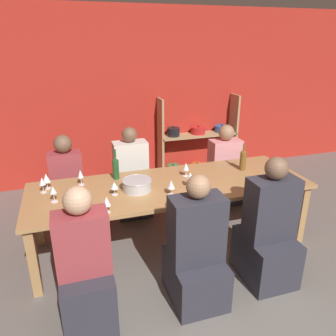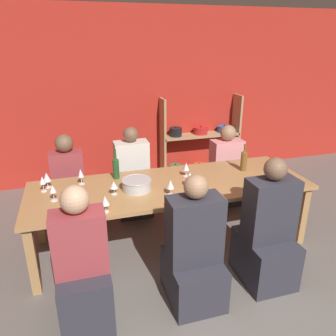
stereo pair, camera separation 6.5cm
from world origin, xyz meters
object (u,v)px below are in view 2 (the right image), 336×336
(wine_glass_empty_f, at_px, (42,181))
(wine_glass_empty_c, at_px, (170,184))
(shelf_unit, at_px, (200,146))
(wine_glass_red_d, at_px, (79,203))
(wine_bottle_green, at_px, (244,160))
(person_near_b, at_px, (83,274))
(wine_glass_empty_a, at_px, (281,165))
(wine_glass_red_b, at_px, (47,177))
(person_near_c, at_px, (194,257))
(wine_glass_white_a, at_px, (186,167))
(wine_glass_empty_e, at_px, (105,201))
(mixing_bowl, at_px, (137,184))
(person_far_a, at_px, (225,174))
(wine_bottle_dark, at_px, (116,167))
(wine_glass_red_c, at_px, (201,182))
(person_near_a, at_px, (267,238))
(person_far_b, at_px, (70,190))
(wine_glass_white_b, at_px, (114,185))
(wine_glass_red_a, at_px, (81,174))
(wine_glass_empty_d, at_px, (190,176))
(dining_table, at_px, (171,190))
(wine_glass_empty_b, at_px, (53,189))

(wine_glass_empty_f, bearing_deg, wine_glass_empty_c, -19.61)
(shelf_unit, bearing_deg, wine_glass_red_d, -132.25)
(wine_glass_red_d, distance_m, wine_glass_empty_f, 0.67)
(wine_bottle_green, distance_m, person_near_b, 2.23)
(wine_glass_empty_a, relative_size, wine_glass_red_b, 0.99)
(wine_bottle_green, relative_size, person_near_c, 0.27)
(person_near_b, distance_m, person_near_c, 0.94)
(wine_glass_white_a, xyz_separation_m, wine_glass_red_b, (-1.51, 0.13, 0.00))
(wine_glass_empty_e, bearing_deg, wine_glass_red_b, 126.68)
(mixing_bowl, height_order, person_far_a, person_far_a)
(wine_glass_empty_e, xyz_separation_m, person_near_c, (0.68, -0.47, -0.42))
(shelf_unit, distance_m, wine_glass_empty_f, 3.00)
(wine_bottle_dark, height_order, wine_glass_red_c, wine_bottle_dark)
(wine_glass_empty_c, distance_m, person_far_a, 1.63)
(wine_glass_empty_a, relative_size, person_near_a, 0.13)
(person_far_b, bearing_deg, wine_glass_white_b, 115.99)
(wine_glass_white_b, height_order, person_near_c, person_near_c)
(wine_glass_red_a, relative_size, wine_glass_empty_a, 1.06)
(mixing_bowl, height_order, wine_glass_red_d, wine_glass_red_d)
(wine_glass_white_a, xyz_separation_m, wine_glass_empty_f, (-1.54, 0.04, 0.01))
(person_far_b, bearing_deg, wine_glass_white_a, 151.92)
(person_far_b, bearing_deg, wine_glass_red_b, 70.98)
(mixing_bowl, distance_m, wine_glass_empty_c, 0.37)
(wine_glass_empty_c, relative_size, wine_glass_red_c, 1.01)
(wine_glass_empty_d, relative_size, wine_glass_empty_e, 1.05)
(dining_table, xyz_separation_m, wine_glass_red_a, (-0.93, 0.28, 0.19))
(dining_table, distance_m, person_far_a, 1.38)
(wine_bottle_dark, distance_m, wine_glass_red_c, 0.98)
(dining_table, height_order, wine_glass_red_d, wine_glass_red_d)
(wine_glass_empty_b, relative_size, person_near_a, 0.13)
(wine_bottle_green, height_order, wine_glass_white_a, wine_bottle_green)
(person_near_b, bearing_deg, person_near_c, -1.17)
(wine_bottle_dark, bearing_deg, wine_glass_empty_c, -50.85)
(wine_bottle_green, height_order, person_far_a, person_far_a)
(wine_glass_red_d, bearing_deg, person_near_a, -15.35)
(dining_table, height_order, wine_glass_empty_d, wine_glass_empty_d)
(wine_glass_red_a, relative_size, wine_glass_empty_c, 1.11)
(wine_glass_empty_e, bearing_deg, wine_glass_red_d, 171.68)
(dining_table, distance_m, wine_bottle_green, 0.98)
(wine_glass_empty_b, relative_size, person_far_b, 0.14)
(wine_glass_red_d, xyz_separation_m, wine_glass_empty_d, (1.14, 0.26, 0.02))
(wine_glass_empty_b, xyz_separation_m, wine_glass_empty_e, (0.46, -0.37, -0.01))
(wine_glass_empty_a, height_order, person_near_c, person_near_c)
(wine_glass_red_a, bearing_deg, wine_glass_empty_d, -20.39)
(shelf_unit, relative_size, wine_glass_empty_b, 8.35)
(wine_bottle_dark, xyz_separation_m, wine_glass_red_a, (-0.39, -0.05, -0.01))
(shelf_unit, relative_size, wine_glass_red_c, 8.81)
(wine_glass_empty_f, bearing_deg, person_near_c, -41.01)
(wine_glass_empty_c, bearing_deg, dining_table, 72.39)
(shelf_unit, bearing_deg, person_near_b, -127.25)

